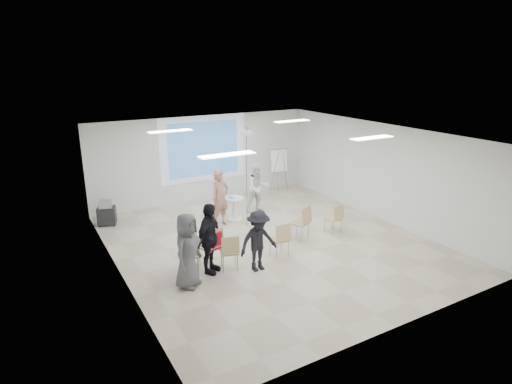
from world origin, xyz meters
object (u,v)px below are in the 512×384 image
chair_left_mid (212,244)px  pedestal_table (234,207)px  chair_right_inner (302,221)px  chair_far_left (190,252)px  laptop (229,250)px  audience_mid (258,237)px  av_cart (107,213)px  chair_center (281,237)px  chair_right_far (335,217)px  audience_outer (187,246)px  audience_left (209,234)px  player_right (258,185)px  flipchart_easel (279,160)px  player_left (220,194)px  chair_left_inner (230,250)px

chair_left_mid → pedestal_table: bearing=39.2°
chair_right_inner → chair_far_left: bearing=161.1°
laptop → audience_mid: bearing=161.9°
laptop → av_cart: size_ratio=0.42×
chair_left_mid → chair_center: bearing=-25.9°
chair_center → av_cart: size_ratio=1.17×
chair_far_left → chair_center: bearing=10.7°
pedestal_table → chair_right_far: (2.02, -2.42, 0.10)m
chair_right_far → audience_mid: (-3.05, -0.84, 0.33)m
pedestal_table → chair_right_inner: size_ratio=0.77×
av_cart → audience_outer: bearing=-61.6°
pedestal_table → chair_far_left: (-2.52, -2.68, 0.14)m
audience_left → pedestal_table: bearing=15.9°
audience_left → audience_mid: size_ratio=1.16×
player_right → flipchart_easel: 2.28m
player_left → audience_mid: 3.11m
pedestal_table → chair_left_mid: (-1.90, -2.58, 0.17)m
player_left → chair_left_mid: 2.77m
chair_left_inner → chair_right_inner: size_ratio=0.91×
chair_right_far → flipchart_easel: bearing=71.5°
chair_center → player_left: bearing=100.2°
chair_right_inner → flipchart_easel: 4.56m
laptop → flipchart_easel: 6.42m
audience_left → audience_mid: (1.05, -0.46, -0.13)m
chair_left_mid → audience_mid: audience_mid is taller
pedestal_table → audience_mid: 3.45m
pedestal_table → player_right: (1.04, 0.33, 0.48)m
chair_left_mid → flipchart_easel: bearing=28.5°
chair_right_inner → chair_right_far: bearing=-28.5°
player_right → audience_mid: player_right is taller
chair_far_left → av_cart: 4.39m
audience_mid → audience_outer: bearing=175.1°
chair_far_left → laptop: 0.94m
player_left → av_cart: player_left is taller
player_left → laptop: bearing=-127.4°
player_right → audience_left: size_ratio=0.92×
audience_mid → flipchart_easel: size_ratio=1.00×
audience_left → av_cart: audience_left is taller
chair_center → chair_right_inner: (1.09, 0.59, 0.04)m
player_right → audience_left: (-3.11, -3.13, 0.08)m
chair_left_inner → player_left: bearing=85.9°
audience_left → audience_outer: size_ratio=1.03×
player_right → laptop: player_right is taller
player_left → av_cart: (-2.99, 1.77, -0.62)m
chair_far_left → player_left: bearing=68.6°
chair_left_mid → chair_right_far: 3.93m
chair_left_mid → chair_center: size_ratio=1.09×
chair_right_far → av_cart: 6.86m
flipchart_easel → pedestal_table: bearing=-134.2°
chair_far_left → chair_right_inner: size_ratio=0.97×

